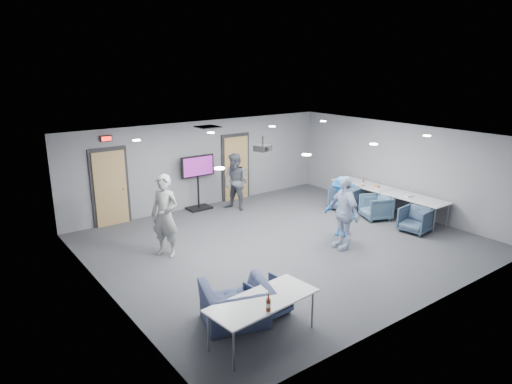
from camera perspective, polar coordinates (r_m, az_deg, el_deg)
floor at (r=11.68m, az=3.55°, el=-6.36°), size 9.00×9.00×0.00m
ceiling at (r=10.95m, az=3.79°, el=6.83°), size 9.00×9.00×0.00m
wall_back at (r=14.44m, az=-6.62°, el=3.51°), size 9.00×0.02×2.70m
wall_front at (r=8.74m, az=20.87°, el=-5.75°), size 9.00×0.02×2.70m
wall_left at (r=9.15m, az=-18.53°, el=-4.57°), size 0.02×8.00×2.70m
wall_right at (r=14.48m, az=17.45°, el=2.92°), size 0.02×8.00×2.70m
door_left at (r=13.27m, az=-17.75°, el=0.49°), size 1.06×0.17×2.24m
door_right at (r=15.08m, az=-2.55°, el=3.03°), size 1.06×0.17×2.24m
exit_sign at (r=12.97m, az=-18.23°, el=6.37°), size 0.32×0.08×0.16m
hvac_diffuser at (r=12.93m, az=-6.05°, el=8.10°), size 0.60×0.60×0.03m
downlights at (r=10.96m, az=3.79°, el=6.75°), size 6.18×3.78×0.02m
person_a at (r=10.84m, az=-11.32°, el=-2.92°), size 0.77×0.85×1.96m
person_b at (r=14.00m, az=-2.53°, el=1.25°), size 0.95×1.05×1.77m
person_c at (r=11.27m, az=10.90°, el=-2.54°), size 0.64×1.13×1.82m
person_d at (r=12.07m, az=10.70°, el=-1.84°), size 0.71×1.10×1.60m
chair_right_a at (r=14.37m, az=11.14°, el=-0.76°), size 0.98×0.96×0.76m
chair_right_b at (r=13.75m, az=14.76°, el=-1.86°), size 1.00×0.99×0.70m
chair_right_c at (r=13.01m, az=19.33°, el=-3.30°), size 0.84×0.82×0.68m
chair_front_a at (r=8.50m, az=1.52°, el=-13.01°), size 0.71×0.72×0.62m
chair_front_b at (r=8.15m, az=-2.51°, el=-13.87°), size 1.40×1.30×0.75m
table_right_a at (r=14.81m, az=13.18°, el=0.87°), size 0.82×1.96×0.73m
table_right_b at (r=13.71m, az=19.19°, el=-0.81°), size 0.79×1.90×0.73m
table_front_left at (r=7.59m, az=0.85°, el=-13.55°), size 1.96×0.96×0.73m
bottle_front at (r=7.21m, az=1.55°, el=-13.88°), size 0.08×0.08×0.29m
bottle_right at (r=14.47m, az=13.26°, el=1.09°), size 0.07×0.07×0.27m
snack_box at (r=14.49m, az=14.86°, el=0.68°), size 0.22×0.18×0.04m
wrapper at (r=13.70m, az=18.54°, el=-0.46°), size 0.24×0.17×0.05m
tv_stand at (r=14.15m, az=-7.26°, el=1.62°), size 1.11×0.53×1.70m
projector at (r=11.22m, az=0.85°, el=5.54°), size 0.45×0.42×0.36m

